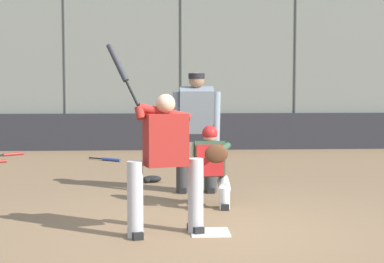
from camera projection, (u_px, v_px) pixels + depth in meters
The scene contains 11 objects.
ground_plane at pixel (210, 233), 7.13m from camera, with size 160.00×160.00×0.00m, color #846647.
home_plate_marker at pixel (210, 232), 7.13m from camera, with size 0.43×0.43×0.01m, color white.
backstop_fence at pixel (181, 61), 15.30m from camera, with size 16.61×0.08×4.05m.
padding_wall at pixel (182, 132), 15.34m from camera, with size 16.19×0.18×0.87m, color #28282D.
bleachers_beyond at pixel (237, 117), 18.36m from camera, with size 11.57×3.05×1.80m.
batter_at_plate at pixel (165, 159), 6.97m from camera, with size 1.09×0.53×2.10m.
catcher_behind_plate at pixel (210, 165), 8.52m from camera, with size 0.57×0.68×1.09m.
umpire_home at pixel (197, 128), 9.52m from camera, with size 0.73×0.44×1.80m.
spare_bat_by_padding at pixel (10, 154), 14.16m from camera, with size 0.69×0.54×0.07m.
spare_bat_third_base_side at pixel (109, 159), 13.28m from camera, with size 0.70×0.51×0.07m.
fielding_glove_on_dirt at pixel (152, 179), 10.57m from camera, with size 0.31×0.24×0.11m.
Camera 1 is at (0.58, 6.99, 1.72)m, focal length 60.00 mm.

